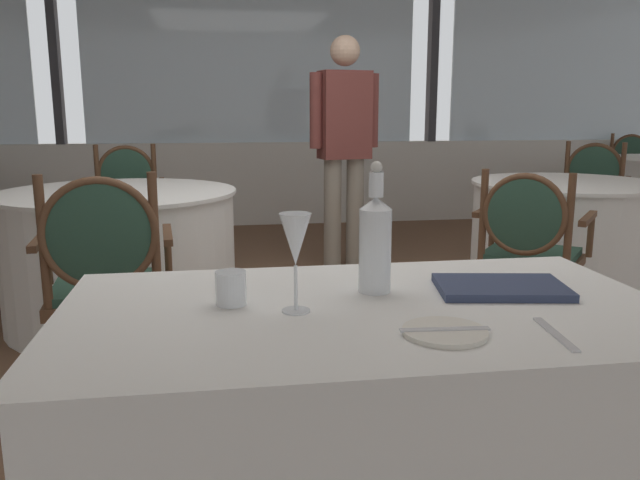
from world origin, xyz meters
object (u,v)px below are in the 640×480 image
Objects in this scene: water_tumbler at (231,288)px; dining_chair_3_0 at (633,169)px; menu_book at (501,287)px; dining_chair_0_1 at (529,245)px; dining_chair_2_0 at (127,199)px; water_bottle at (375,241)px; dining_chair_2_1 at (105,272)px; side_plate at (445,332)px; wine_glass at (295,242)px; dining_chair_0_0 at (590,194)px; diner_person_0 at (344,139)px.

dining_chair_3_0 is (4.37, 4.82, -0.23)m from water_tumbler.
menu_book is 0.34× the size of dining_chair_0_1.
dining_chair_2_0 is 1.01× the size of dining_chair_3_0.
dining_chair_2_1 is at bearing 127.86° from water_bottle.
side_plate is 0.37m from wine_glass.
dining_chair_2_1 is (-0.90, 1.40, -0.19)m from side_plate.
menu_book is at bearing 4.48° from dining_chair_0_0.
menu_book is at bearing -15.09° from diner_person_0.
diner_person_0 reaches higher than dining_chair_2_0.
diner_person_0 is at bearing 95.50° from menu_book.
dining_chair_0_1 is 0.97× the size of dining_chair_2_0.
dining_chair_0_1 is 0.53× the size of diner_person_0.
water_tumbler is (-0.42, 0.27, 0.03)m from side_plate.
side_plate is 0.55× the size of menu_book.
dining_chair_3_0 is at bearing 49.20° from wine_glass.
wine_glass is 4.07m from dining_chair_0_0.
dining_chair_0_0 reaches higher than dining_chair_3_0.
wine_glass reaches higher than water_tumbler.
dining_chair_0_1 is at bearing 44.39° from water_tumbler.
dining_chair_2_0 is 0.55× the size of diner_person_0.
dining_chair_0_1 is (1.13, 1.40, -0.34)m from water_bottle.
menu_book is (0.24, 0.28, 0.01)m from side_plate.
dining_chair_3_0 reaches higher than water_tumbler.
water_bottle is 4.09× the size of water_tumbler.
side_plate is 6.45m from dining_chair_3_0.
dining_chair_2_1 reaches higher than dining_chair_3_0.
dining_chair_0_0 is at bearing 47.47° from water_tumbler.
water_bottle reaches higher than menu_book.
water_tumbler reaches higher than side_plate.
dining_chair_2_1 is 1.03× the size of dining_chair_3_0.
diner_person_0 is (-3.48, -1.64, 0.42)m from dining_chair_3_0.
dining_chair_2_1 reaches higher than dining_chair_0_0.
water_bottle is 0.35× the size of dining_chair_3_0.
dining_chair_2_1 is (-1.15, 1.12, -0.20)m from menu_book.
dining_chair_2_0 is at bearing 121.91° from menu_book.
dining_chair_2_1 reaches higher than side_plate.
wine_glass reaches higher than dining_chair_2_1.
dining_chair_2_1 is at bearing -35.28° from dining_chair_3_0.
dining_chair_0_0 is at bearing -65.13° from dining_chair_2_1.
water_bottle is at bearing -179.52° from dining_chair_0_1.
dining_chair_2_0 reaches higher than dining_chair_3_0.
dining_chair_0_0 reaches higher than side_plate.
dining_chair_0_0 reaches higher than dining_chair_2_0.
menu_book is 0.33× the size of dining_chair_2_0.
dining_chair_2_0 is at bearing 103.78° from wine_glass.
side_plate is 0.10× the size of diner_person_0.
water_bottle is 0.25m from wine_glass.
dining_chair_3_0 is at bearing 104.16° from diner_person_0.
water_bottle is 0.34× the size of dining_chair_0_0.
dining_chair_0_0 reaches higher than dining_chair_0_1.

